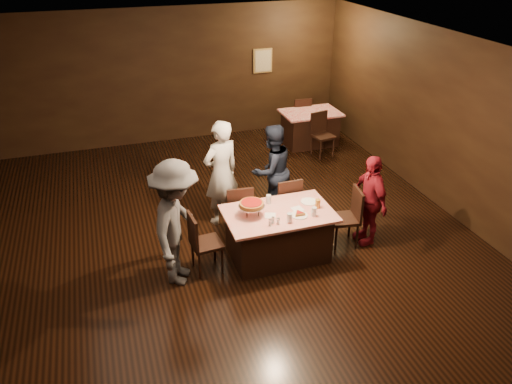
% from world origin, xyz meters
% --- Properties ---
extents(room, '(10.00, 10.04, 3.02)m').
position_xyz_m(room, '(0.00, 0.01, 2.14)').
color(room, black).
rests_on(room, ground).
extents(main_table, '(1.60, 1.00, 0.77)m').
position_xyz_m(main_table, '(0.68, -0.23, 0.39)').
color(main_table, red).
rests_on(main_table, ground).
extents(back_table, '(1.30, 0.90, 0.77)m').
position_xyz_m(back_table, '(2.94, 3.74, 0.39)').
color(back_table, red).
rests_on(back_table, ground).
extents(chair_far_left, '(0.46, 0.46, 0.95)m').
position_xyz_m(chair_far_left, '(0.28, 0.52, 0.47)').
color(chair_far_left, black).
rests_on(chair_far_left, ground).
extents(chair_far_right, '(0.44, 0.44, 0.95)m').
position_xyz_m(chair_far_right, '(1.08, 0.52, 0.47)').
color(chair_far_right, black).
rests_on(chair_far_right, ground).
extents(chair_end_left, '(0.45, 0.45, 0.95)m').
position_xyz_m(chair_end_left, '(-0.42, -0.23, 0.47)').
color(chair_end_left, black).
rests_on(chair_end_left, ground).
extents(chair_end_right, '(0.48, 0.48, 0.95)m').
position_xyz_m(chair_end_right, '(1.78, -0.23, 0.47)').
color(chair_end_right, black).
rests_on(chair_end_right, ground).
extents(chair_back_near, '(0.49, 0.49, 0.95)m').
position_xyz_m(chair_back_near, '(2.94, 3.04, 0.47)').
color(chair_back_near, black).
rests_on(chair_back_near, ground).
extents(chair_back_far, '(0.45, 0.45, 0.95)m').
position_xyz_m(chair_back_far, '(2.94, 4.34, 0.47)').
color(chair_back_far, black).
rests_on(chair_back_far, ground).
extents(diner_white_jacket, '(0.77, 0.64, 1.81)m').
position_xyz_m(diner_white_jacket, '(0.14, 1.04, 0.91)').
color(diner_white_jacket, silver).
rests_on(diner_white_jacket, ground).
extents(diner_navy_hoodie, '(0.95, 0.84, 1.63)m').
position_xyz_m(diner_navy_hoodie, '(1.03, 1.06, 0.81)').
color(diner_navy_hoodie, black).
rests_on(diner_navy_hoodie, ground).
extents(diner_grey_knit, '(1.12, 1.37, 1.85)m').
position_xyz_m(diner_grey_knit, '(-0.84, -0.32, 0.92)').
color(diner_grey_knit, '#4C4D50').
rests_on(diner_grey_knit, ground).
extents(diner_red_shirt, '(0.37, 0.87, 1.48)m').
position_xyz_m(diner_red_shirt, '(2.17, -0.26, 0.74)').
color(diner_red_shirt, maroon).
rests_on(diner_red_shirt, ground).
extents(pizza_stand, '(0.38, 0.38, 0.22)m').
position_xyz_m(pizza_stand, '(0.28, -0.18, 0.95)').
color(pizza_stand, black).
rests_on(pizza_stand, main_table).
extents(plate_with_slice, '(0.25, 0.25, 0.06)m').
position_xyz_m(plate_with_slice, '(0.93, -0.41, 0.80)').
color(plate_with_slice, white).
rests_on(plate_with_slice, main_table).
extents(plate_empty, '(0.25, 0.25, 0.01)m').
position_xyz_m(plate_empty, '(1.23, -0.08, 0.78)').
color(plate_empty, white).
rests_on(plate_empty, main_table).
extents(glass_front_left, '(0.08, 0.08, 0.14)m').
position_xyz_m(glass_front_left, '(0.73, -0.53, 0.84)').
color(glass_front_left, silver).
rests_on(glass_front_left, main_table).
extents(glass_front_right, '(0.08, 0.08, 0.14)m').
position_xyz_m(glass_front_right, '(1.13, -0.48, 0.84)').
color(glass_front_right, silver).
rests_on(glass_front_right, main_table).
extents(glass_amber, '(0.08, 0.08, 0.14)m').
position_xyz_m(glass_amber, '(1.28, -0.28, 0.84)').
color(glass_amber, '#BF7F26').
rests_on(glass_amber, main_table).
extents(glass_back, '(0.08, 0.08, 0.14)m').
position_xyz_m(glass_back, '(0.63, 0.07, 0.84)').
color(glass_back, silver).
rests_on(glass_back, main_table).
extents(condiments, '(0.17, 0.10, 0.09)m').
position_xyz_m(condiments, '(0.50, -0.51, 0.82)').
color(condiments, silver).
rests_on(condiments, main_table).
extents(napkin_center, '(0.19, 0.19, 0.01)m').
position_xyz_m(napkin_center, '(0.98, -0.23, 0.77)').
color(napkin_center, white).
rests_on(napkin_center, main_table).
extents(napkin_left, '(0.21, 0.21, 0.01)m').
position_xyz_m(napkin_left, '(0.53, -0.28, 0.77)').
color(napkin_left, white).
rests_on(napkin_left, main_table).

